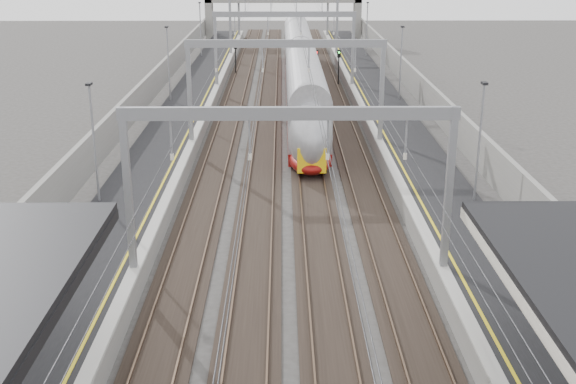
{
  "coord_description": "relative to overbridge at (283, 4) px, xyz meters",
  "views": [
    {
      "loc": [
        -0.27,
        -4.73,
        13.46
      ],
      "look_at": [
        0.0,
        25.18,
        3.1
      ],
      "focal_mm": 45.0,
      "sensor_mm": 36.0,
      "label": 1
    }
  ],
  "objects": [
    {
      "name": "platform_left",
      "position": [
        -8.0,
        -55.0,
        -4.81
      ],
      "size": [
        4.0,
        120.0,
        1.0
      ],
      "primitive_type": "cube",
      "color": "black",
      "rests_on": "ground"
    },
    {
      "name": "train",
      "position": [
        1.5,
        -40.93,
        -3.2
      ],
      "size": [
        2.73,
        49.72,
        4.31
      ],
      "color": "maroon",
      "rests_on": "ground"
    },
    {
      "name": "platform_right",
      "position": [
        8.0,
        -55.0,
        -4.81
      ],
      "size": [
        4.0,
        120.0,
        1.0
      ],
      "primitive_type": "cube",
      "color": "black",
      "rests_on": "ground"
    },
    {
      "name": "wall_right",
      "position": [
        11.2,
        -55.0,
        -3.71
      ],
      "size": [
        0.3,
        120.0,
        3.2
      ],
      "primitive_type": "cube",
      "color": "gray",
      "rests_on": "ground"
    },
    {
      "name": "signal_red_near",
      "position": [
        3.2,
        -33.14,
        -2.89
      ],
      "size": [
        0.32,
        0.32,
        3.48
      ],
      "color": "black",
      "rests_on": "ground"
    },
    {
      "name": "signal_green",
      "position": [
        -5.2,
        -27.0,
        -2.89
      ],
      "size": [
        0.32,
        0.32,
        3.48
      ],
      "color": "black",
      "rests_on": "ground"
    },
    {
      "name": "signal_red_far",
      "position": [
        5.4,
        -33.15,
        -2.89
      ],
      "size": [
        0.32,
        0.32,
        3.48
      ],
      "color": "black",
      "rests_on": "ground"
    },
    {
      "name": "wall_left",
      "position": [
        -11.2,
        -55.0,
        -3.71
      ],
      "size": [
        0.3,
        120.0,
        3.2
      ],
      "primitive_type": "cube",
      "color": "gray",
      "rests_on": "ground"
    },
    {
      "name": "overbridge",
      "position": [
        0.0,
        0.0,
        0.0
      ],
      "size": [
        22.0,
        2.2,
        6.9
      ],
      "color": "gray",
      "rests_on": "ground"
    },
    {
      "name": "tracks",
      "position": [
        0.0,
        -55.0,
        -5.26
      ],
      "size": [
        11.4,
        140.0,
        0.2
      ],
      "color": "black",
      "rests_on": "ground"
    },
    {
      "name": "overhead_line",
      "position": [
        0.0,
        -48.38,
        0.83
      ],
      "size": [
        13.0,
        140.0,
        6.6
      ],
      "color": "gray",
      "rests_on": "platform_left"
    }
  ]
}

